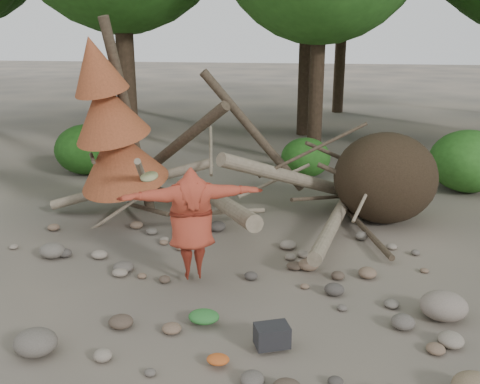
# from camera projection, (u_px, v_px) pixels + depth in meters

# --- Properties ---
(ground) EXTENTS (120.00, 120.00, 0.00)m
(ground) POSITION_uv_depth(u_px,v_px,m) (234.00, 309.00, 8.08)
(ground) COLOR #514C44
(ground) RESTS_ON ground
(deadfall_pile) EXTENTS (8.55, 5.24, 3.30)m
(deadfall_pile) POSITION_uv_depth(u_px,v_px,m) (358.00, 179.00, 11.52)
(deadfall_pile) COLOR #332619
(deadfall_pile) RESTS_ON ground
(dead_conifer) EXTENTS (2.06, 2.16, 4.35)m
(dead_conifer) POSITION_uv_depth(u_px,v_px,m) (112.00, 127.00, 11.10)
(dead_conifer) COLOR #4C3F30
(dead_conifer) RESTS_ON ground
(bush_left) EXTENTS (1.80, 1.80, 1.44)m
(bush_left) POSITION_uv_depth(u_px,v_px,m) (87.00, 149.00, 15.46)
(bush_left) COLOR #1E5015
(bush_left) RESTS_ON ground
(bush_mid) EXTENTS (1.40, 1.40, 1.12)m
(bush_mid) POSITION_uv_depth(u_px,v_px,m) (306.00, 157.00, 15.18)
(bush_mid) COLOR #29661D
(bush_mid) RESTS_ON ground
(bush_right) EXTENTS (2.00, 2.00, 1.60)m
(bush_right) POSITION_uv_depth(u_px,v_px,m) (469.00, 161.00, 13.75)
(bush_right) COLOR #337825
(bush_right) RESTS_ON ground
(frisbee_thrower) EXTENTS (2.41, 1.38, 1.90)m
(frisbee_thrower) POSITION_uv_depth(u_px,v_px,m) (192.00, 223.00, 8.72)
(frisbee_thrower) COLOR #A53825
(frisbee_thrower) RESTS_ON ground
(backpack) EXTENTS (0.52, 0.44, 0.30)m
(backpack) POSITION_uv_depth(u_px,v_px,m) (272.00, 339.00, 7.04)
(backpack) COLOR black
(backpack) RESTS_ON ground
(cloth_green) EXTENTS (0.45, 0.37, 0.17)m
(cloth_green) POSITION_uv_depth(u_px,v_px,m) (204.00, 320.00, 7.64)
(cloth_green) COLOR #2C6E2E
(cloth_green) RESTS_ON ground
(cloth_orange) EXTENTS (0.29, 0.24, 0.11)m
(cloth_orange) POSITION_uv_depth(u_px,v_px,m) (218.00, 363.00, 6.71)
(cloth_orange) COLOR #B9521F
(cloth_orange) RESTS_ON ground
(boulder_front_left) EXTENTS (0.57, 0.51, 0.34)m
(boulder_front_left) POSITION_uv_depth(u_px,v_px,m) (35.00, 342.00, 6.93)
(boulder_front_left) COLOR #635B52
(boulder_front_left) RESTS_ON ground
(boulder_mid_right) EXTENTS (0.69, 0.62, 0.41)m
(boulder_mid_right) POSITION_uv_depth(u_px,v_px,m) (444.00, 306.00, 7.77)
(boulder_mid_right) COLOR gray
(boulder_mid_right) RESTS_ON ground
(boulder_mid_left) EXTENTS (0.47, 0.42, 0.28)m
(boulder_mid_left) POSITION_uv_depth(u_px,v_px,m) (52.00, 250.00, 9.87)
(boulder_mid_left) COLOR #676157
(boulder_mid_left) RESTS_ON ground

